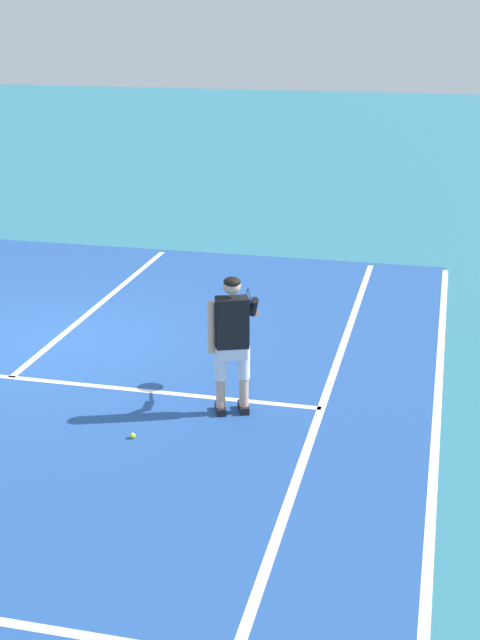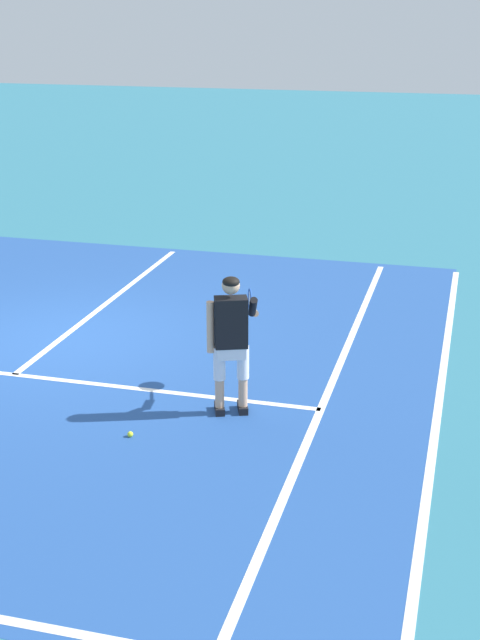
% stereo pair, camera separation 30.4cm
% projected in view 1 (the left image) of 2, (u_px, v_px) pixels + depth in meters
% --- Properties ---
extents(ground_plane, '(80.00, 80.00, 0.00)m').
position_uv_depth(ground_plane, '(57.00, 339.00, 12.94)').
color(ground_plane, teal).
extents(court_inner_surface, '(10.98, 11.30, 0.00)m').
position_uv_depth(court_inner_surface, '(43.00, 351.00, 12.49)').
color(court_inner_surface, '#234C93').
rests_on(court_inner_surface, ground).
extents(line_service, '(8.23, 0.10, 0.01)m').
position_uv_depth(line_service, '(11.00, 377.00, 11.61)').
color(line_service, white).
rests_on(line_service, ground).
extents(line_centre_service, '(0.10, 6.40, 0.01)m').
position_uv_depth(line_centre_service, '(102.00, 302.00, 14.54)').
color(line_centre_service, white).
rests_on(line_centre_service, ground).
extents(line_singles_right, '(0.10, 10.90, 0.01)m').
position_uv_depth(line_singles_right, '(332.00, 378.00, 11.59)').
color(line_singles_right, white).
rests_on(line_singles_right, ground).
extents(line_doubles_right, '(0.10, 10.90, 0.01)m').
position_uv_depth(line_doubles_right, '(438.00, 388.00, 11.30)').
color(line_doubles_right, white).
rests_on(line_doubles_right, ground).
extents(tennis_player, '(0.57, 1.23, 1.71)m').
position_uv_depth(tennis_player, '(232.00, 335.00, 10.30)').
color(tennis_player, black).
rests_on(tennis_player, ground).
extents(tennis_ball_near_feet, '(0.07, 0.07, 0.07)m').
position_uv_depth(tennis_ball_near_feet, '(133.00, 436.00, 9.98)').
color(tennis_ball_near_feet, '#CCE02D').
rests_on(tennis_ball_near_feet, ground).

